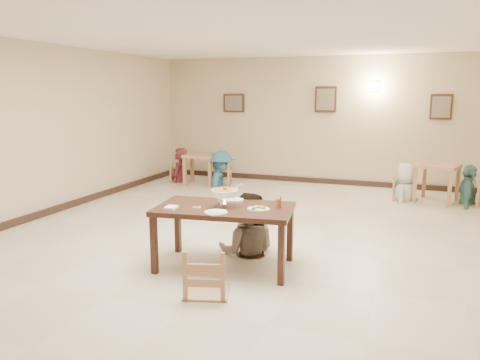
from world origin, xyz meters
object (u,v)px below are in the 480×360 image
at_px(main_diner, 248,193).
at_px(bg_chair_rl, 406,178).
at_px(bg_chair_rr, 469,180).
at_px(bg_chair_ll, 179,165).
at_px(chair_far, 248,216).
at_px(drink_glass, 279,202).
at_px(bg_diner_b, 221,151).
at_px(bg_diner_c, 407,163).
at_px(bg_table_right, 437,171).
at_px(main_table, 224,213).
at_px(bg_diner_d, 470,165).
at_px(bg_diner_a, 179,148).
at_px(bg_chair_lr, 221,167).
at_px(curry_warmer, 224,193).
at_px(bg_table_left, 201,160).
at_px(chair_near, 206,249).

relative_size(main_diner, bg_chair_rl, 1.80).
distance_m(main_diner, bg_chair_rr, 5.16).
height_order(bg_chair_ll, bg_chair_rr, bg_chair_rr).
bearing_deg(chair_far, drink_glass, -42.18).
height_order(bg_diner_b, bg_diner_c, bg_diner_b).
height_order(chair_far, bg_table_right, chair_far).
relative_size(main_table, bg_diner_d, 1.11).
bearing_deg(main_diner, bg_diner_b, -77.94).
relative_size(chair_far, main_diner, 0.58).
height_order(main_table, bg_chair_ll, bg_chair_ll).
xyz_separation_m(bg_table_right, bg_diner_d, (0.57, -0.04, 0.17)).
relative_size(main_diner, bg_diner_a, 0.98).
relative_size(chair_far, bg_chair_lr, 1.04).
height_order(main_table, bg_diner_d, bg_diner_d).
xyz_separation_m(curry_warmer, bg_table_right, (2.62, 4.75, -0.32)).
relative_size(curry_warmer, bg_table_left, 0.44).
bearing_deg(bg_table_right, curry_warmer, -118.86).
height_order(main_diner, drink_glass, main_diner).
relative_size(bg_chair_lr, bg_diner_d, 0.59).
relative_size(main_table, bg_chair_rl, 1.90).
relative_size(bg_chair_ll, bg_diner_b, 0.53).
bearing_deg(curry_warmer, main_diner, 82.26).
relative_size(main_table, bg_table_right, 1.84).
height_order(chair_far, drink_glass, chair_far).
bearing_deg(bg_diner_d, bg_chair_lr, 95.72).
xyz_separation_m(drink_glass, bg_diner_b, (-2.65, 4.58, -0.00)).
bearing_deg(bg_chair_ll, bg_table_left, -106.15).
distance_m(main_table, drink_glass, 0.68).
relative_size(bg_chair_rl, bg_chair_rr, 0.95).
bearing_deg(chair_near, bg_diner_c, -125.99).
xyz_separation_m(chair_far, main_diner, (0.03, -0.10, 0.35)).
bearing_deg(chair_far, bg_chair_rl, 63.43).
bearing_deg(bg_diner_b, bg_chair_rl, -103.49).
relative_size(main_table, bg_diner_c, 1.15).
relative_size(main_table, drink_glass, 12.76).
bearing_deg(bg_diner_c, chair_far, -13.39).
height_order(drink_glass, bg_diner_d, bg_diner_d).
bearing_deg(bg_chair_lr, bg_diner_d, 76.66).
xyz_separation_m(main_diner, drink_glass, (0.55, -0.42, 0.00)).
bearing_deg(bg_chair_rr, bg_diner_a, -75.97).
height_order(main_table, bg_table_left, main_table).
bearing_deg(chair_far, bg_diner_d, 51.78).
bearing_deg(chair_near, bg_diner_a, -76.64).
height_order(bg_diner_a, bg_diner_d, bg_diner_a).
bearing_deg(chair_far, bg_table_left, 122.45).
distance_m(drink_glass, bg_chair_rr, 5.21).
xyz_separation_m(main_table, curry_warmer, (0.00, -0.00, 0.25)).
relative_size(chair_far, bg_diner_d, 0.61).
xyz_separation_m(chair_near, bg_chair_rr, (3.08, 5.51, -0.02)).
relative_size(chair_near, bg_diner_c, 0.66).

